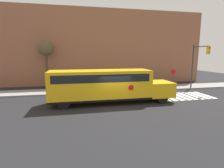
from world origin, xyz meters
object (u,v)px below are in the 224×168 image
(school_bus, at_px, (106,84))
(tree_near_sidewalk, at_px, (46,49))
(traffic_light, at_px, (197,61))
(stop_sign, at_px, (173,76))

(school_bus, bearing_deg, tree_near_sidewalk, 125.03)
(school_bus, xyz_separation_m, tree_near_sidewalk, (-6.16, 8.79, 3.20))
(traffic_light, relative_size, tree_near_sidewalk, 0.90)
(stop_sign, bearing_deg, school_bus, -152.61)
(school_bus, bearing_deg, traffic_light, 16.80)
(school_bus, relative_size, tree_near_sidewalk, 1.81)
(traffic_light, height_order, tree_near_sidewalk, tree_near_sidewalk)
(school_bus, distance_m, traffic_light, 12.09)
(tree_near_sidewalk, bearing_deg, stop_sign, -14.80)
(stop_sign, height_order, traffic_light, traffic_light)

